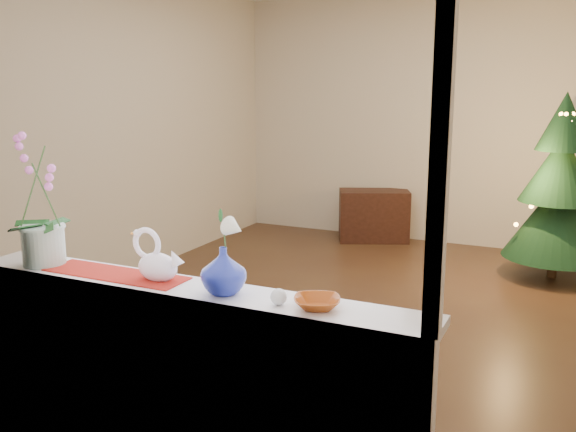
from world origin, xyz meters
name	(u,v)px	position (x,y,z in m)	size (l,w,h in m)	color
ground	(360,312)	(0.00, 0.00, 0.00)	(5.00, 5.00, 0.00)	#3B2318
wall_back	(438,121)	(0.00, 2.50, 1.35)	(4.50, 0.10, 2.70)	beige
wall_front	(163,192)	(0.00, -2.50, 1.35)	(4.50, 0.10, 2.70)	beige
wall_left	(123,130)	(-2.25, 0.00, 1.35)	(0.10, 5.00, 2.70)	beige
window_apron	(177,398)	(0.00, -2.46, 0.44)	(2.20, 0.08, 0.88)	white
windowsill	(186,290)	(0.00, -2.37, 0.90)	(2.20, 0.26, 0.04)	white
window_frame	(164,102)	(0.00, -2.47, 1.70)	(2.22, 0.06, 1.60)	white
runner	(115,274)	(-0.38, -2.37, 0.92)	(0.70, 0.20, 0.01)	maroon
orchid_pot	(40,200)	(-0.79, -2.38, 1.23)	(0.22, 0.22, 0.63)	beige
swan	(157,256)	(-0.15, -2.36, 1.03)	(0.26, 0.12, 0.22)	white
blue_vase	(223,267)	(0.20, -2.39, 1.03)	(0.22, 0.22, 0.23)	navy
lily	(222,220)	(0.20, -2.39, 1.23)	(0.13, 0.07, 0.17)	silver
paperweight	(279,297)	(0.47, -2.41, 0.95)	(0.07, 0.07, 0.07)	silver
amber_dish	(317,304)	(0.62, -2.39, 0.94)	(0.15, 0.15, 0.04)	#8F3C0F
xmas_tree	(559,187)	(1.30, 1.61, 0.84)	(0.92, 0.92, 1.69)	black
side_table	(374,216)	(-0.62, 2.25, 0.29)	(0.77, 0.38, 0.57)	black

